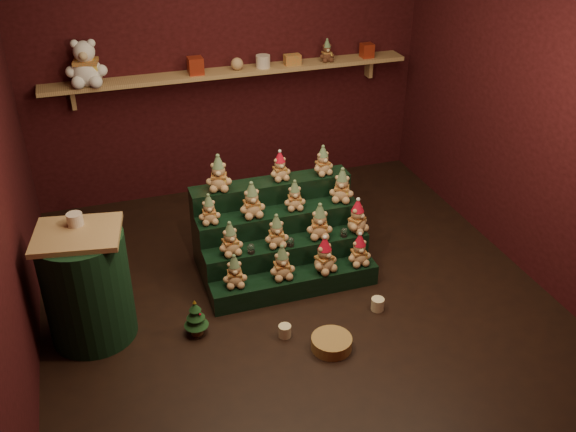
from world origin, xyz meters
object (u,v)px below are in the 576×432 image
object	(u,v)px
wicker_basket	(332,343)
white_bear	(85,57)
snow_globe_c	(344,232)
snow_globe_a	(251,249)
brown_bear	(327,51)
riser_tier_front	(295,284)
mug_left	(285,331)
mug_right	(378,304)
side_table	(87,285)
snow_globe_b	(291,242)
mini_christmas_tree	(196,317)

from	to	relation	value
wicker_basket	white_bear	bearing A→B (deg)	117.93
snow_globe_c	white_bear	size ratio (longest dim) A/B	0.15
snow_globe_a	brown_bear	size ratio (longest dim) A/B	0.38
riser_tier_front	mug_left	world-z (taller)	riser_tier_front
snow_globe_a	white_bear	bearing A→B (deg)	120.66
mug_right	white_bear	bearing A→B (deg)	129.50
riser_tier_front	brown_bear	world-z (taller)	brown_bear
riser_tier_front	wicker_basket	world-z (taller)	riser_tier_front
side_table	white_bear	bearing A→B (deg)	91.93
mug_right	wicker_basket	bearing A→B (deg)	-149.22
snow_globe_b	mini_christmas_tree	bearing A→B (deg)	-155.05
mini_christmas_tree	mug_right	distance (m)	1.44
snow_globe_a	snow_globe_b	world-z (taller)	snow_globe_a
riser_tier_front	wicker_basket	bearing A→B (deg)	-87.01
wicker_basket	brown_bear	size ratio (longest dim) A/B	1.38
snow_globe_b	mini_christmas_tree	size ratio (longest dim) A/B	0.25
snow_globe_b	wicker_basket	xyz separation A→B (m)	(0.02, -0.88, -0.35)
wicker_basket	mug_right	bearing A→B (deg)	30.78
brown_bear	wicker_basket	bearing A→B (deg)	-108.47
mug_left	mug_right	distance (m)	0.80
white_bear	mini_christmas_tree	bearing A→B (deg)	-68.42
side_table	mug_left	xyz separation A→B (m)	(1.35, -0.49, -0.40)
snow_globe_c	side_table	world-z (taller)	side_table
mini_christmas_tree	brown_bear	world-z (taller)	brown_bear
mini_christmas_tree	snow_globe_c	bearing A→B (deg)	16.87
snow_globe_b	snow_globe_a	bearing A→B (deg)	180.00
mug_right	mug_left	bearing A→B (deg)	-174.77
mini_christmas_tree	white_bear	xyz separation A→B (m)	(-0.47, 2.14, 1.43)
snow_globe_a	snow_globe_b	distance (m)	0.34
snow_globe_c	brown_bear	bearing A→B (deg)	74.33
riser_tier_front	mini_christmas_tree	xyz separation A→B (m)	(-0.87, -0.25, 0.06)
mug_right	mini_christmas_tree	bearing A→B (deg)	173.40
snow_globe_a	wicker_basket	size ratio (longest dim) A/B	0.28
mini_christmas_tree	riser_tier_front	bearing A→B (deg)	16.11
riser_tier_front	brown_bear	bearing A→B (deg)	62.78
wicker_basket	mug_left	bearing A→B (deg)	140.70
snow_globe_b	side_table	size ratio (longest dim) A/B	0.09
white_bear	brown_bear	bearing A→B (deg)	9.06
snow_globe_a	mug_right	world-z (taller)	snow_globe_a
mug_right	snow_globe_c	bearing A→B (deg)	96.56
brown_bear	mug_left	bearing A→B (deg)	-115.94
snow_globe_b	mug_right	size ratio (longest dim) A/B	0.77
mini_christmas_tree	mug_left	size ratio (longest dim) A/B	3.25
riser_tier_front	snow_globe_c	distance (m)	0.60
mug_right	white_bear	world-z (taller)	white_bear
side_table	white_bear	distance (m)	2.22
mug_left	wicker_basket	size ratio (longest dim) A/B	0.32
snow_globe_c	side_table	distance (m)	2.09
mini_christmas_tree	white_bear	bearing A→B (deg)	102.52
snow_globe_b	white_bear	xyz separation A→B (m)	(-1.36, 1.73, 1.18)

